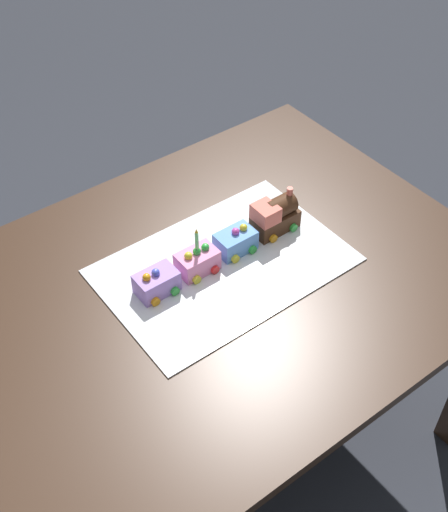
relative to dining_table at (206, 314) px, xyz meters
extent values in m
plane|color=#2D3038|center=(0.00, 0.00, -0.63)|extent=(8.00, 8.00, 0.00)
cube|color=#382316|center=(0.00, 0.00, 0.09)|extent=(1.40, 1.00, 0.03)
cube|color=#382316|center=(-0.64, -0.44, -0.28)|extent=(0.07, 0.07, 0.71)
cube|color=silver|center=(-0.08, -0.03, 0.11)|extent=(0.60, 0.40, 0.00)
cube|color=#472816|center=(-0.26, -0.05, 0.14)|extent=(0.12, 0.06, 0.05)
cylinder|color=#472816|center=(-0.28, -0.05, 0.18)|extent=(0.07, 0.05, 0.05)
cube|color=#F27260|center=(-0.23, -0.05, 0.18)|extent=(0.06, 0.06, 0.04)
cylinder|color=#F27260|center=(-0.31, -0.05, 0.21)|extent=(0.02, 0.02, 0.03)
sphere|color=#F4EFCC|center=(-0.33, -0.05, 0.14)|extent=(0.02, 0.02, 0.02)
cylinder|color=#D84CB2|center=(-0.30, -0.09, 0.12)|extent=(0.02, 0.01, 0.02)
cylinder|color=red|center=(-0.23, -0.09, 0.12)|extent=(0.02, 0.01, 0.02)
cylinder|color=green|center=(-0.30, -0.02, 0.12)|extent=(0.02, 0.01, 0.02)
cylinder|color=orange|center=(-0.23, -0.02, 0.12)|extent=(0.02, 0.01, 0.02)
cube|color=#669EEA|center=(-0.13, -0.05, 0.14)|extent=(0.10, 0.06, 0.06)
cylinder|color=green|center=(-0.16, -0.09, 0.12)|extent=(0.02, 0.01, 0.02)
cylinder|color=yellow|center=(-0.11, -0.09, 0.12)|extent=(0.02, 0.01, 0.02)
cylinder|color=green|center=(-0.16, -0.02, 0.12)|extent=(0.02, 0.01, 0.02)
cylinder|color=yellow|center=(-0.11, -0.02, 0.12)|extent=(0.02, 0.01, 0.02)
sphere|color=yellow|center=(-0.16, -0.05, 0.17)|extent=(0.02, 0.02, 0.02)
sphere|color=#D84CB2|center=(-0.13, -0.05, 0.17)|extent=(0.02, 0.02, 0.02)
cube|color=pink|center=(-0.02, -0.05, 0.14)|extent=(0.10, 0.06, 0.06)
cylinder|color=#4C59D8|center=(-0.04, -0.09, 0.12)|extent=(0.02, 0.01, 0.02)
cylinder|color=#D84CB2|center=(0.01, -0.09, 0.12)|extent=(0.02, 0.01, 0.02)
cylinder|color=red|center=(-0.04, -0.02, 0.12)|extent=(0.02, 0.01, 0.02)
cylinder|color=yellow|center=(0.01, -0.02, 0.12)|extent=(0.02, 0.01, 0.02)
sphere|color=green|center=(-0.02, -0.05, 0.17)|extent=(0.02, 0.02, 0.02)
sphere|color=green|center=(-0.04, -0.05, 0.17)|extent=(0.02, 0.02, 0.02)
sphere|color=yellow|center=(0.01, -0.05, 0.17)|extent=(0.02, 0.02, 0.02)
cube|color=#AD84E0|center=(0.10, -0.05, 0.14)|extent=(0.10, 0.06, 0.06)
cylinder|color=yellow|center=(0.08, -0.09, 0.12)|extent=(0.02, 0.01, 0.02)
cylinder|color=red|center=(0.13, -0.09, 0.12)|extent=(0.02, 0.01, 0.02)
cylinder|color=green|center=(0.08, -0.02, 0.12)|extent=(0.02, 0.01, 0.02)
cylinder|color=orange|center=(0.13, -0.02, 0.12)|extent=(0.02, 0.01, 0.02)
sphere|color=orange|center=(0.13, -0.05, 0.17)|extent=(0.02, 0.02, 0.02)
sphere|color=#4C59D8|center=(0.10, -0.05, 0.17)|extent=(0.02, 0.02, 0.02)
cylinder|color=#66D872|center=(-0.02, -0.05, 0.21)|extent=(0.01, 0.01, 0.05)
cone|color=yellow|center=(-0.02, -0.05, 0.24)|extent=(0.01, 0.01, 0.01)
camera|label=1|loc=(0.63, 0.91, 1.29)|focal=46.75mm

